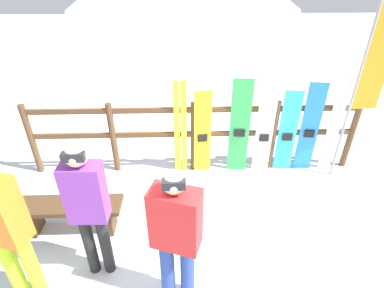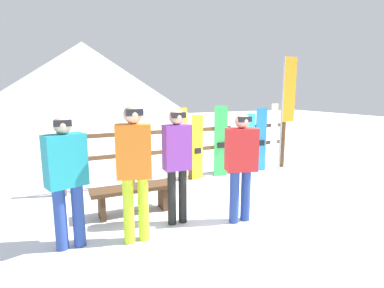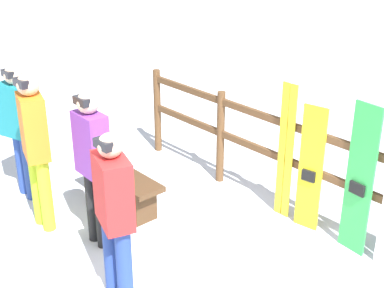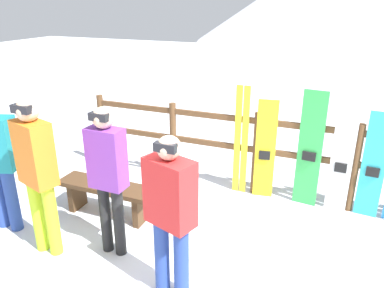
{
  "view_description": "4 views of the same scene",
  "coord_description": "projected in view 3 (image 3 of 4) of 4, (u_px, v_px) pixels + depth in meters",
  "views": [
    {
      "loc": [
        -0.16,
        -2.28,
        3.0
      ],
      "look_at": [
        -0.06,
        0.98,
        1.02
      ],
      "focal_mm": 28.0,
      "sensor_mm": 36.0,
      "label": 1
    },
    {
      "loc": [
        -2.66,
        -3.89,
        1.91
      ],
      "look_at": [
        -0.44,
        0.85,
        0.98
      ],
      "focal_mm": 28.0,
      "sensor_mm": 36.0,
      "label": 2
    },
    {
      "loc": [
        3.11,
        -2.47,
        3.21
      ],
      "look_at": [
        -0.72,
        0.9,
        0.98
      ],
      "focal_mm": 50.0,
      "sensor_mm": 36.0,
      "label": 3
    },
    {
      "loc": [
        1.02,
        -2.94,
        2.64
      ],
      "look_at": [
        -0.7,
        1.21,
        0.89
      ],
      "focal_mm": 35.0,
      "sensor_mm": 36.0,
      "label": 4
    }
  ],
  "objects": [
    {
      "name": "person_purple",
      "position": [
        92.0,
        157.0,
        5.24
      ],
      "size": [
        0.38,
        0.22,
        1.67
      ],
      "color": "black",
      "rests_on": "ground"
    },
    {
      "name": "fence",
      "position": [
        304.0,
        163.0,
        5.77
      ],
      "size": [
        5.24,
        0.1,
        1.2
      ],
      "color": "brown",
      "rests_on": "ground"
    },
    {
      "name": "snowboard_green",
      "position": [
        359.0,
        181.0,
        5.21
      ],
      "size": [
        0.31,
        0.08,
        1.59
      ],
      "color": "green",
      "rests_on": "ground"
    },
    {
      "name": "person_red",
      "position": [
        114.0,
        208.0,
        4.48
      ],
      "size": [
        0.49,
        0.37,
        1.6
      ],
      "color": "navy",
      "rests_on": "ground"
    },
    {
      "name": "ski_pair_yellow",
      "position": [
        286.0,
        152.0,
        5.85
      ],
      "size": [
        0.19,
        0.02,
        1.57
      ],
      "color": "yellow",
      "rests_on": "ground"
    },
    {
      "name": "person_teal",
      "position": [
        20.0,
        124.0,
        6.21
      ],
      "size": [
        0.51,
        0.38,
        1.63
      ],
      "color": "navy",
      "rests_on": "ground"
    },
    {
      "name": "person_orange",
      "position": [
        35.0,
        141.0,
        5.53
      ],
      "size": [
        0.47,
        0.35,
        1.75
      ],
      "color": "#B7D826",
      "rests_on": "ground"
    },
    {
      "name": "bench",
      "position": [
        119.0,
        181.0,
        6.22
      ],
      "size": [
        1.29,
        0.36,
        0.44
      ],
      "color": "#4C331E",
      "rests_on": "ground"
    },
    {
      "name": "snowboard_yellow",
      "position": [
        310.0,
        170.0,
        5.64
      ],
      "size": [
        0.27,
        0.09,
        1.41
      ],
      "color": "yellow",
      "rests_on": "ground"
    }
  ]
}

